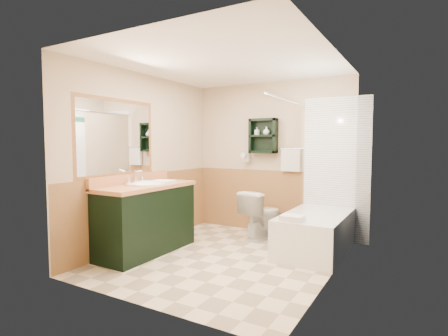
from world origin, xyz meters
TOP-DOWN VIEW (x-y plane):
  - floor at (0.00, 0.00)m, footprint 3.00×3.00m
  - back_wall at (0.00, 1.52)m, footprint 2.60×0.04m
  - left_wall at (-1.32, 0.00)m, footprint 0.04×3.00m
  - right_wall at (1.32, 0.00)m, footprint 0.04×3.00m
  - ceiling at (0.00, 0.00)m, footprint 2.60×3.00m
  - wainscot_left at (-1.29, 0.00)m, footprint 2.98×2.98m
  - wainscot_back at (0.00, 1.49)m, footprint 2.58×2.58m
  - mirror_frame at (-1.27, -0.55)m, footprint 1.30×1.30m
  - mirror_glass at (-1.27, -0.55)m, footprint 1.20×1.20m
  - tile_right at (1.28, 0.75)m, footprint 1.50×1.50m
  - tile_back at (1.03, 1.48)m, footprint 0.95×0.95m
  - tile_accent at (1.27, 0.75)m, footprint 1.50×1.50m
  - wall_shelf at (-0.10, 1.41)m, footprint 0.45×0.15m
  - hair_dryer at (-0.40, 1.43)m, footprint 0.10×0.24m
  - towel_bar at (0.35, 1.45)m, footprint 0.40×0.06m
  - curtain_rod at (0.53, 0.75)m, footprint 0.03×1.60m
  - shower_curtain at (0.53, 0.92)m, footprint 1.05×1.05m
  - vanity at (-0.99, -0.32)m, footprint 0.59×1.42m
  - bathtub at (0.93, 0.84)m, footprint 0.76×1.50m
  - toilet at (0.03, 1.07)m, footprint 0.56×0.80m
  - counter_towel at (-0.89, -0.11)m, footprint 0.29×0.23m
  - vanity_book at (-1.16, -0.06)m, footprint 0.17×0.07m
  - tub_towel at (0.80, 0.23)m, footprint 0.26×0.22m
  - soap_bottle_a at (-0.21, 1.40)m, footprint 0.10×0.14m
  - soap_bottle_b at (-0.04, 1.40)m, footprint 0.14×0.16m

SIDE VIEW (x-z plane):
  - floor at x=0.00m, z-range 0.00..0.00m
  - bathtub at x=0.93m, z-range 0.00..0.51m
  - toilet at x=0.03m, z-range 0.00..0.71m
  - vanity at x=-0.99m, z-range 0.00..0.90m
  - wainscot_left at x=-1.29m, z-range 0.00..1.00m
  - wainscot_back at x=0.00m, z-range 0.00..1.00m
  - tub_towel at x=0.80m, z-range 0.51..0.58m
  - counter_towel at x=-0.89m, z-range 0.90..0.94m
  - vanity_book at x=-1.16m, z-range 0.90..1.13m
  - tile_right at x=1.28m, z-range 0.00..2.10m
  - tile_back at x=1.03m, z-range 0.00..2.10m
  - shower_curtain at x=0.53m, z-range 0.30..2.00m
  - back_wall at x=0.00m, z-range 0.00..2.40m
  - left_wall at x=-1.32m, z-range 0.00..2.40m
  - right_wall at x=1.32m, z-range 0.00..2.40m
  - hair_dryer at x=-0.40m, z-range 1.11..1.29m
  - towel_bar at x=0.35m, z-range 1.15..1.55m
  - mirror_frame at x=-1.27m, z-range 1.00..2.00m
  - mirror_glass at x=-1.27m, z-range 1.05..1.95m
  - wall_shelf at x=-0.10m, z-range 1.27..1.83m
  - soap_bottle_a at x=-0.21m, z-range 1.56..1.62m
  - soap_bottle_b at x=-0.04m, z-range 1.56..1.66m
  - tile_accent at x=1.27m, z-range 1.85..1.95m
  - curtain_rod at x=0.53m, z-range 1.98..2.02m
  - ceiling at x=0.00m, z-range 2.40..2.44m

